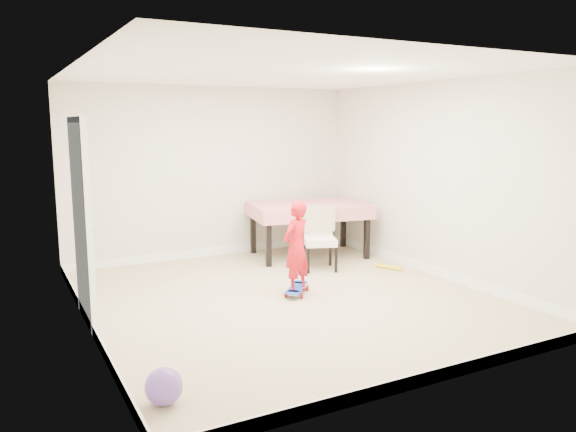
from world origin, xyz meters
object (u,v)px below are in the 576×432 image
dining_chair (320,239)px  skateboard (297,290)px  dining_table (309,230)px  balloon (164,387)px  child (296,250)px

dining_chair → skateboard: 1.27m
dining_table → balloon: size_ratio=6.26×
dining_table → skateboard: size_ratio=2.88×
dining_chair → dining_table: bearing=90.8°
child → balloon: (-2.14, -1.89, -0.42)m
skateboard → child: 0.51m
skateboard → balloon: (-2.17, -1.92, 0.09)m
skateboard → child: bearing=-179.0°
dining_table → skateboard: dining_table is taller
dining_table → child: child is taller
dining_table → skateboard: 2.04m
dining_chair → child: child is taller
skateboard → balloon: bearing=172.8°
skateboard → child: (-0.03, -0.04, 0.51)m
dining_table → child: bearing=-114.0°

